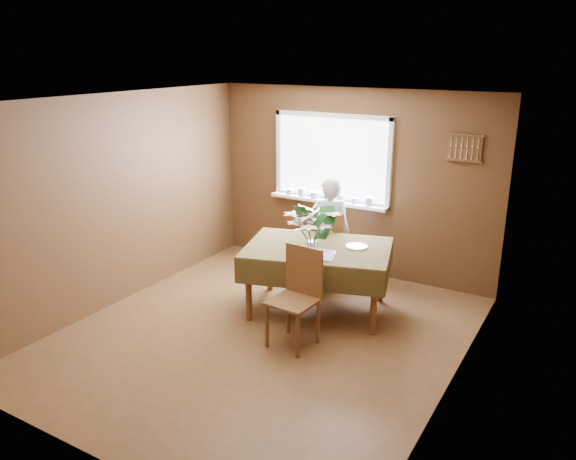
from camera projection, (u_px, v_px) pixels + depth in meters
The scene contains 15 objects.
floor at pixel (262, 335), 6.08m from camera, with size 4.50×4.50×0.00m, color #53341C.
ceiling at pixel (259, 100), 5.32m from camera, with size 4.50×4.50×0.00m, color white.
wall_back at pixel (352, 183), 7.55m from camera, with size 4.00×4.00×0.00m, color brown.
wall_front at pixel (82, 309), 3.85m from camera, with size 4.00×4.00×0.00m, color brown.
wall_left at pixel (120, 200), 6.67m from camera, with size 4.50×4.50×0.00m, color brown.
wall_right at pixel (459, 261), 4.74m from camera, with size 4.50×4.50×0.00m, color brown.
window_assembly at pixel (330, 174), 7.62m from camera, with size 1.72×0.20×1.22m.
spoon_rack at pixel (465, 148), 6.64m from camera, with size 0.44×0.05×0.33m.
dining_table at pixel (318, 255), 6.47m from camera, with size 1.90×1.54×0.81m.
chair_far at pixel (330, 244), 7.27m from camera, with size 0.47×0.47×1.01m.
chair_near at pixel (298, 293), 5.80m from camera, with size 0.48×0.48×1.04m.
seated_woman at pixel (329, 233), 7.16m from camera, with size 0.53×0.35×1.46m, color white.
flower_bouquet at pixel (312, 226), 6.15m from camera, with size 0.56×0.56×0.48m.
side_plate at pixel (357, 246), 6.43m from camera, with size 0.25×0.25×0.01m, color white.
table_knife at pixel (332, 254), 6.17m from camera, with size 0.02×0.21×0.00m, color silver.
Camera 1 is at (3.00, -4.55, 2.94)m, focal length 35.00 mm.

